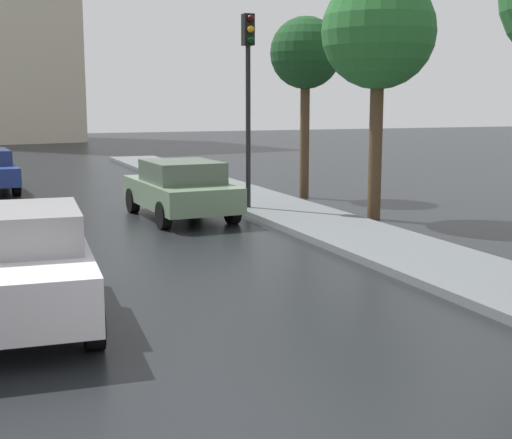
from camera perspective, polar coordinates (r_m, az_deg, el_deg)
car_green_far_ahead at (r=17.12m, az=-6.09°, el=2.51°), size 2.02×4.05×1.39m
car_white_behind_camera at (r=9.42m, az=-18.41°, el=-3.48°), size 1.96×3.94×1.47m
traffic_light at (r=17.75m, az=-0.62°, el=11.45°), size 0.26×0.39×4.74m
street_tree_near at (r=17.03m, az=9.83°, el=14.52°), size 2.63×2.63×5.69m
street_tree_far at (r=20.68m, az=4.01°, el=13.03°), size 2.03×2.03×5.17m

